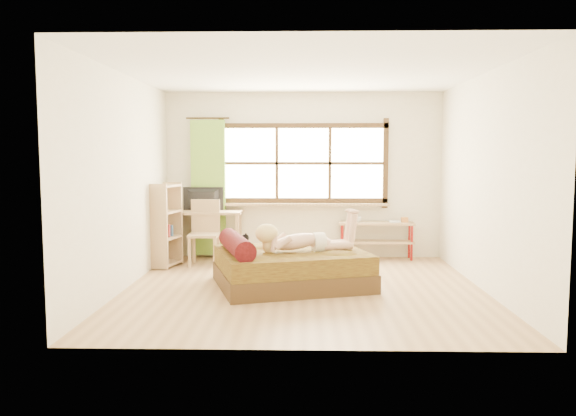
{
  "coord_description": "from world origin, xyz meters",
  "views": [
    {
      "loc": [
        -0.02,
        -6.97,
        1.69
      ],
      "look_at": [
        -0.2,
        0.2,
        1.01
      ],
      "focal_mm": 35.0,
      "sensor_mm": 36.0,
      "label": 1
    }
  ],
  "objects_px": {
    "pipe_shelf": "(377,232)",
    "kitten": "(237,241)",
    "chair": "(205,228)",
    "woman": "(303,230)",
    "bookshelf": "(166,225)",
    "desk": "(202,217)",
    "bed": "(288,267)"
  },
  "relations": [
    {
      "from": "bed",
      "to": "desk",
      "type": "distance_m",
      "value": 2.34
    },
    {
      "from": "bed",
      "to": "bookshelf",
      "type": "height_order",
      "value": "bookshelf"
    },
    {
      "from": "desk",
      "to": "pipe_shelf",
      "type": "height_order",
      "value": "desk"
    },
    {
      "from": "kitten",
      "to": "woman",
      "type": "bearing_deg",
      "value": -26.42
    },
    {
      "from": "pipe_shelf",
      "to": "bookshelf",
      "type": "xyz_separation_m",
      "value": [
        -3.28,
        -0.7,
        0.2
      ]
    },
    {
      "from": "woman",
      "to": "kitten",
      "type": "relative_size",
      "value": 4.67
    },
    {
      "from": "chair",
      "to": "pipe_shelf",
      "type": "bearing_deg",
      "value": 8.96
    },
    {
      "from": "woman",
      "to": "bed",
      "type": "bearing_deg",
      "value": 152.58
    },
    {
      "from": "bed",
      "to": "pipe_shelf",
      "type": "bearing_deg",
      "value": 37.48
    },
    {
      "from": "kitten",
      "to": "chair",
      "type": "relative_size",
      "value": 0.28
    },
    {
      "from": "woman",
      "to": "pipe_shelf",
      "type": "height_order",
      "value": "woman"
    },
    {
      "from": "bookshelf",
      "to": "kitten",
      "type": "bearing_deg",
      "value": -30.58
    },
    {
      "from": "pipe_shelf",
      "to": "woman",
      "type": "bearing_deg",
      "value": -120.18
    },
    {
      "from": "pipe_shelf",
      "to": "bookshelf",
      "type": "height_order",
      "value": "bookshelf"
    },
    {
      "from": "pipe_shelf",
      "to": "desk",
      "type": "bearing_deg",
      "value": -176.32
    },
    {
      "from": "chair",
      "to": "bookshelf",
      "type": "height_order",
      "value": "bookshelf"
    },
    {
      "from": "kitten",
      "to": "pipe_shelf",
      "type": "xyz_separation_m",
      "value": [
        2.07,
        1.81,
        -0.13
      ]
    },
    {
      "from": "chair",
      "to": "bookshelf",
      "type": "relative_size",
      "value": 0.79
    },
    {
      "from": "pipe_shelf",
      "to": "kitten",
      "type": "bearing_deg",
      "value": -137.52
    },
    {
      "from": "kitten",
      "to": "bookshelf",
      "type": "distance_m",
      "value": 1.65
    },
    {
      "from": "bookshelf",
      "to": "chair",
      "type": "bearing_deg",
      "value": 33.73
    },
    {
      "from": "kitten",
      "to": "bed",
      "type": "bearing_deg",
      "value": -26.13
    },
    {
      "from": "kitten",
      "to": "pipe_shelf",
      "type": "height_order",
      "value": "pipe_shelf"
    },
    {
      "from": "chair",
      "to": "kitten",
      "type": "bearing_deg",
      "value": -64.98
    },
    {
      "from": "pipe_shelf",
      "to": "bookshelf",
      "type": "distance_m",
      "value": 3.36
    },
    {
      "from": "woman",
      "to": "bookshelf",
      "type": "xyz_separation_m",
      "value": [
        -2.08,
        1.27,
        -0.1
      ]
    },
    {
      "from": "kitten",
      "to": "chair",
      "type": "xyz_separation_m",
      "value": [
        -0.65,
        1.34,
        -0.02
      ]
    },
    {
      "from": "desk",
      "to": "pipe_shelf",
      "type": "xyz_separation_m",
      "value": [
        2.82,
        0.12,
        -0.25
      ]
    },
    {
      "from": "kitten",
      "to": "desk",
      "type": "bearing_deg",
      "value": 97.26
    },
    {
      "from": "desk",
      "to": "bookshelf",
      "type": "height_order",
      "value": "bookshelf"
    },
    {
      "from": "chair",
      "to": "pipe_shelf",
      "type": "xyz_separation_m",
      "value": [
        2.72,
        0.48,
        -0.11
      ]
    },
    {
      "from": "desk",
      "to": "bookshelf",
      "type": "distance_m",
      "value": 0.74
    }
  ]
}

